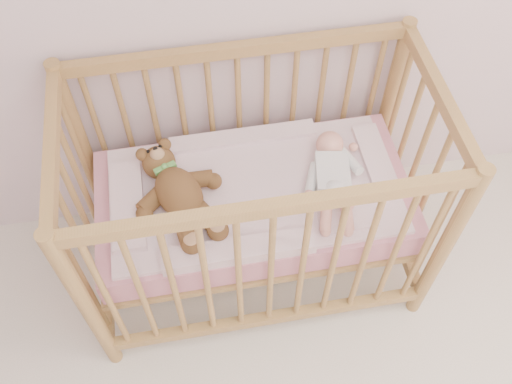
{
  "coord_description": "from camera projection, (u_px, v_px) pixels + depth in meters",
  "views": [
    {
      "loc": [
        -0.53,
        0.35,
        2.35
      ],
      "look_at": [
        -0.32,
        1.55,
        0.62
      ],
      "focal_mm": 40.0,
      "sensor_mm": 36.0,
      "label": 1
    }
  ],
  "objects": [
    {
      "name": "crib",
      "position": [
        254.0,
        199.0,
        2.25
      ],
      "size": [
        1.36,
        0.76,
        1.0
      ],
      "primitive_type": null,
      "color": "#B0864A",
      "rests_on": "floor"
    },
    {
      "name": "mattress",
      "position": [
        254.0,
        201.0,
        2.26
      ],
      "size": [
        1.22,
        0.62,
        0.13
      ],
      "primitive_type": "cube",
      "color": "#CB7E92",
      "rests_on": "crib"
    },
    {
      "name": "blanket",
      "position": [
        254.0,
        191.0,
        2.2
      ],
      "size": [
        1.1,
        0.58,
        0.06
      ],
      "primitive_type": null,
      "color": "pink",
      "rests_on": "mattress"
    },
    {
      "name": "baby",
      "position": [
        333.0,
        172.0,
        2.15
      ],
      "size": [
        0.32,
        0.52,
        0.12
      ],
      "primitive_type": null,
      "rotation": [
        0.0,
        0.0,
        -0.18
      ],
      "color": "white",
      "rests_on": "blanket"
    },
    {
      "name": "teddy_bear",
      "position": [
        179.0,
        192.0,
        2.09
      ],
      "size": [
        0.52,
        0.61,
        0.14
      ],
      "primitive_type": null,
      "rotation": [
        0.0,
        0.0,
        0.36
      ],
      "color": "brown",
      "rests_on": "blanket"
    }
  ]
}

